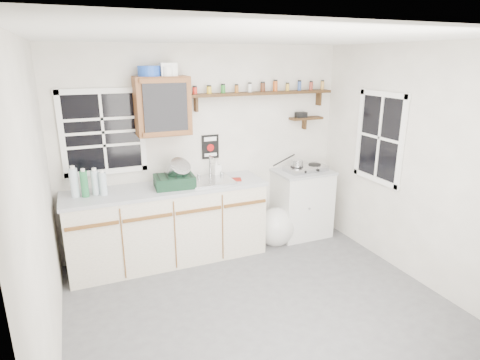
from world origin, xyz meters
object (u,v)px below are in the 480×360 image
object	(u,v)px
upper_cabinet	(163,106)
spice_shelf	(262,92)
dish_rack	(176,178)
main_cabinet	(169,224)
hotplate	(306,168)
right_cabinet	(302,203)

from	to	relation	value
upper_cabinet	spice_shelf	bearing A→B (deg)	3.12
upper_cabinet	dish_rack	world-z (taller)	upper_cabinet
main_cabinet	hotplate	world-z (taller)	hotplate
right_cabinet	upper_cabinet	bearing A→B (deg)	176.24
main_cabinet	spice_shelf	world-z (taller)	spice_shelf
right_cabinet	hotplate	distance (m)	0.49
right_cabinet	spice_shelf	world-z (taller)	spice_shelf
spice_shelf	hotplate	world-z (taller)	spice_shelf
upper_cabinet	dish_rack	size ratio (longest dim) A/B	1.38
main_cabinet	spice_shelf	distance (m)	1.98
main_cabinet	right_cabinet	bearing A→B (deg)	0.79
hotplate	spice_shelf	bearing A→B (deg)	155.34
upper_cabinet	spice_shelf	distance (m)	1.28
hotplate	upper_cabinet	bearing A→B (deg)	171.55
main_cabinet	dish_rack	bearing A→B (deg)	-17.21
spice_shelf	dish_rack	bearing A→B (deg)	-168.49
upper_cabinet	hotplate	distance (m)	2.03
upper_cabinet	spice_shelf	world-z (taller)	upper_cabinet
dish_rack	main_cabinet	bearing A→B (deg)	167.20
right_cabinet	spice_shelf	bearing A→B (deg)	160.45
right_cabinet	spice_shelf	size ratio (longest dim) A/B	0.48
spice_shelf	dish_rack	xyz separation A→B (m)	(-1.20, -0.25, -0.90)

